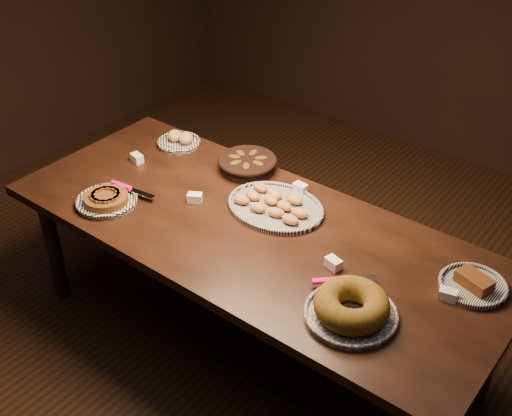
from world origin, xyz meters
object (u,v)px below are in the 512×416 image
Objects in this scene: bundt_cake_plate at (351,307)px; apple_tart_plate at (107,200)px; buffet_table at (252,239)px; madeleine_platter at (275,206)px.

apple_tart_plate is at bearing 176.16° from bundt_cake_plate.
buffet_table is 7.41× the size of apple_tart_plate.
apple_tart_plate is 0.75× the size of bundt_cake_plate.
apple_tart_plate is 1.34m from bundt_cake_plate.
apple_tart_plate is (-0.67, -0.28, 0.10)m from buffet_table.
apple_tart_plate is at bearing -157.11° from buffet_table.
bundt_cake_plate reaches higher than apple_tart_plate.
bundt_cake_plate is (0.67, -0.23, 0.12)m from buffet_table.
madeleine_platter reaches higher than buffet_table.
buffet_table is 0.74m from apple_tart_plate.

